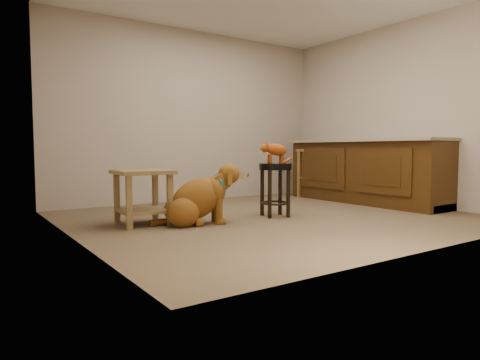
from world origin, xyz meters
TOP-DOWN VIEW (x-y plane):
  - floor at (0.00, 0.00)m, footprint 4.50×4.00m
  - room_shell at (0.00, 0.00)m, footprint 4.54×4.04m
  - cabinet_run at (1.94, 0.30)m, footprint 0.70×2.56m
  - padded_stool at (0.04, 0.02)m, footprint 0.40×0.40m
  - wood_stool at (1.85, 1.27)m, footprint 0.53×0.53m
  - side_table at (-1.47, 0.36)m, footprint 0.58×0.58m
  - golden_retriever at (-0.97, 0.08)m, footprint 1.02×0.63m
  - tabby_kitten at (0.03, 0.03)m, footprint 0.45×0.20m

SIDE VIEW (x-z plane):
  - floor at x=0.00m, z-range -0.01..0.01m
  - golden_retriever at x=-0.97m, z-range -0.09..0.60m
  - side_table at x=-1.47m, z-range 0.09..0.67m
  - wood_stool at x=1.85m, z-range 0.02..0.81m
  - cabinet_run at x=1.94m, z-range -0.03..0.91m
  - padded_stool at x=0.04m, z-range 0.13..0.76m
  - tabby_kitten at x=0.03m, z-range 0.64..0.92m
  - room_shell at x=0.00m, z-range 0.37..2.99m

